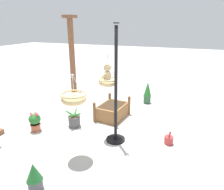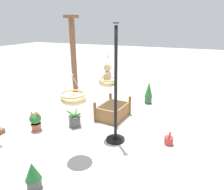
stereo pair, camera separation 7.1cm
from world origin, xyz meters
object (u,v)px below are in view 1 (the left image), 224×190
(display_pole_central, at_px, (116,107))
(potted_plant_tall_leafy, at_px, (35,121))
(potted_plant_fern_front, at_px, (34,176))
(hanging_basket_left_high, at_px, (74,98))
(watering_can, at_px, (169,139))
(hanging_basket_with_teddy, at_px, (108,82))
(potted_plant_bushy_green, at_px, (74,120))
(teddy_bear, at_px, (107,74))
(greenhouse_pillar_right, at_px, (72,59))
(wooden_planter_box, at_px, (112,111))
(potted_plant_flowering_red, at_px, (147,92))

(display_pole_central, relative_size, potted_plant_tall_leafy, 5.22)
(potted_plant_fern_front, distance_m, potted_plant_tall_leafy, 2.10)
(hanging_basket_left_high, distance_m, watering_can, 2.36)
(hanging_basket_with_teddy, bearing_deg, potted_plant_bushy_green, 84.65)
(teddy_bear, height_order, potted_plant_bushy_green, teddy_bear)
(potted_plant_tall_leafy, distance_m, watering_can, 3.29)
(teddy_bear, height_order, potted_plant_tall_leafy, teddy_bear)
(potted_plant_tall_leafy, bearing_deg, potted_plant_fern_front, -139.47)
(hanging_basket_with_teddy, distance_m, greenhouse_pillar_right, 3.17)
(hanging_basket_with_teddy, bearing_deg, potted_plant_fern_front, 168.02)
(potted_plant_bushy_green, height_order, watering_can, potted_plant_bushy_green)
(wooden_planter_box, bearing_deg, potted_plant_flowering_red, -23.72)
(potted_plant_fern_front, bearing_deg, potted_plant_flowering_red, -10.45)
(display_pole_central, bearing_deg, teddy_bear, 61.07)
(potted_plant_fern_front, bearing_deg, potted_plant_tall_leafy, 40.53)
(potted_plant_fern_front, distance_m, potted_plant_bushy_green, 2.24)
(hanging_basket_left_high, bearing_deg, greenhouse_pillar_right, 32.10)
(teddy_bear, xyz_separation_m, potted_plant_fern_front, (-2.07, 0.42, -1.28))
(display_pole_central, bearing_deg, potted_plant_bushy_green, 79.01)
(hanging_basket_with_teddy, height_order, watering_can, hanging_basket_with_teddy)
(display_pole_central, distance_m, greenhouse_pillar_right, 3.50)
(hanging_basket_with_teddy, distance_m, potted_plant_flowering_red, 2.71)
(hanging_basket_with_teddy, height_order, teddy_bear, hanging_basket_with_teddy)
(display_pole_central, height_order, potted_plant_fern_front, display_pole_central)
(potted_plant_fern_front, xyz_separation_m, potted_plant_tall_leafy, (1.60, 1.36, 0.01))
(greenhouse_pillar_right, distance_m, watering_can, 4.42)
(wooden_planter_box, bearing_deg, display_pole_central, -155.03)
(potted_plant_tall_leafy, relative_size, potted_plant_bushy_green, 0.99)
(teddy_bear, bearing_deg, potted_plant_fern_front, 168.59)
(wooden_planter_box, bearing_deg, potted_plant_tall_leafy, 133.15)
(teddy_bear, height_order, wooden_planter_box, teddy_bear)
(potted_plant_flowering_red, distance_m, potted_plant_tall_leafy, 3.70)
(display_pole_central, height_order, watering_can, display_pole_central)
(greenhouse_pillar_right, bearing_deg, potted_plant_tall_leafy, -169.72)
(hanging_basket_left_high, distance_m, greenhouse_pillar_right, 3.74)
(greenhouse_pillar_right, relative_size, wooden_planter_box, 2.73)
(display_pole_central, xyz_separation_m, potted_plant_flowering_red, (2.65, -0.15, -0.45))
(hanging_basket_with_teddy, relative_size, hanging_basket_left_high, 1.21)
(greenhouse_pillar_right, bearing_deg, potted_plant_flowering_red, -83.57)
(hanging_basket_with_teddy, xyz_separation_m, watering_can, (0.16, -1.43, -1.25))
(display_pole_central, bearing_deg, watering_can, -75.21)
(display_pole_central, distance_m, watering_can, 1.42)
(hanging_basket_with_teddy, height_order, potted_plant_flowering_red, hanging_basket_with_teddy)
(wooden_planter_box, xyz_separation_m, potted_plant_fern_front, (-3.03, 0.17, 0.03))
(hanging_basket_with_teddy, relative_size, potted_plant_tall_leafy, 1.43)
(display_pole_central, relative_size, potted_plant_fern_front, 5.27)
(greenhouse_pillar_right, relative_size, potted_plant_bushy_green, 5.61)
(display_pole_central, relative_size, potted_plant_flowering_red, 3.50)
(hanging_basket_with_teddy, xyz_separation_m, greenhouse_pillar_right, (2.20, 2.29, 0.02))
(teddy_bear, height_order, watering_can, teddy_bear)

